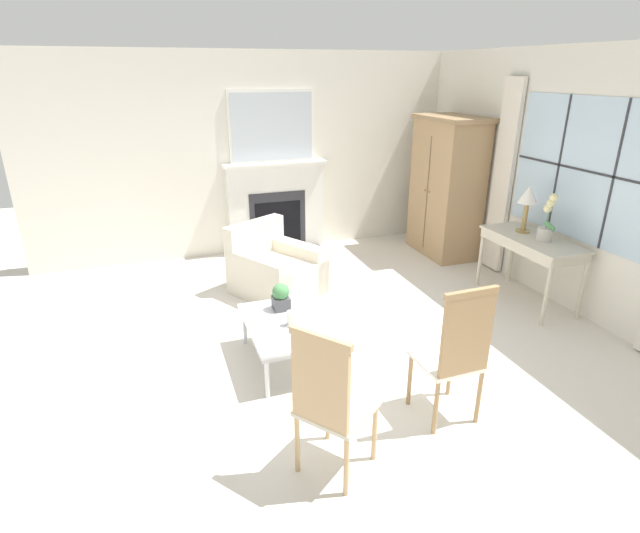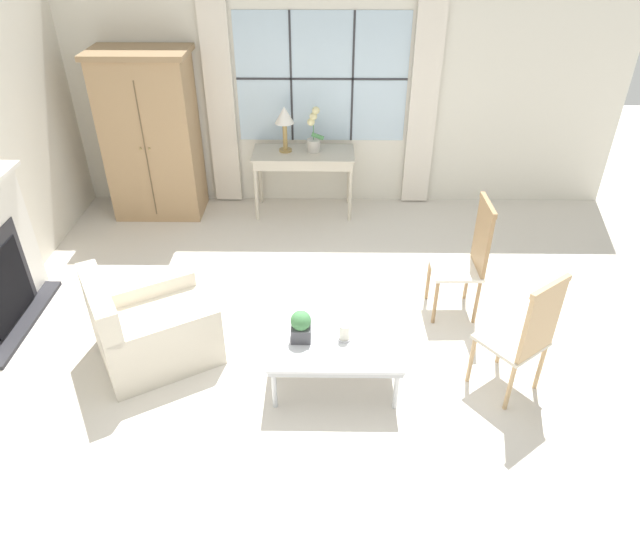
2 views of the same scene
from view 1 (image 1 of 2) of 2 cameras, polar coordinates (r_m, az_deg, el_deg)
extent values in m
plane|color=silver|center=(4.96, -0.46, -9.31)|extent=(14.00, 14.00, 0.00)
cube|color=silver|center=(6.07, 28.02, 8.20)|extent=(7.20, 0.06, 2.80)
cube|color=silver|center=(6.02, 28.06, 9.66)|extent=(2.00, 0.01, 1.49)
cube|color=#2D2D33|center=(6.26, 25.66, 10.44)|extent=(0.02, 0.02, 1.49)
cube|color=#2D2D33|center=(5.78, 30.56, 8.79)|extent=(0.02, 0.02, 1.49)
cube|color=#2D2D33|center=(6.01, 28.02, 9.66)|extent=(2.00, 0.02, 0.02)
cube|color=silver|center=(6.91, 20.18, 9.45)|extent=(0.33, 0.06, 2.45)
cube|color=silver|center=(7.42, -3.71, 12.68)|extent=(0.06, 7.20, 2.80)
cube|color=#2D2D33|center=(7.51, -4.73, 1.89)|extent=(0.34, 1.26, 0.04)
cube|color=silver|center=(7.40, -5.04, 6.61)|extent=(0.18, 1.40, 1.28)
cube|color=silver|center=(7.23, -5.15, 11.61)|extent=(0.24, 1.48, 0.04)
cube|color=black|center=(7.37, -4.79, 4.71)|extent=(0.02, 0.67, 0.70)
cube|color=#2D2D33|center=(7.36, -4.81, 5.17)|extent=(0.01, 0.83, 0.86)
cube|color=silver|center=(7.26, -5.49, 15.61)|extent=(0.04, 1.23, 1.00)
cube|color=silver|center=(7.24, -5.45, 15.60)|extent=(0.01, 1.15, 0.92)
cube|color=tan|center=(7.41, 14.23, 8.52)|extent=(1.03, 0.61, 1.90)
cube|color=#977752|center=(7.26, 14.96, 16.06)|extent=(1.11, 0.67, 0.06)
cube|color=brown|center=(7.26, 12.14, 8.13)|extent=(0.01, 0.01, 1.60)
sphere|color=#997F4C|center=(7.29, 11.91, 8.51)|extent=(0.03, 0.03, 0.03)
sphere|color=#997F4C|center=(7.21, 12.32, 8.32)|extent=(0.03, 0.03, 0.03)
cube|color=beige|center=(6.12, 23.18, 2.92)|extent=(1.21, 0.56, 0.03)
cube|color=beige|center=(6.13, 23.09, 2.34)|extent=(1.16, 0.53, 0.10)
cylinder|color=beige|center=(6.50, 17.87, 1.02)|extent=(0.04, 0.04, 0.75)
cylinder|color=beige|center=(5.71, 24.49, -2.80)|extent=(0.04, 0.04, 0.75)
cylinder|color=beige|center=(6.79, 21.10, 1.46)|extent=(0.04, 0.04, 0.75)
cylinder|color=beige|center=(6.04, 27.81, -2.10)|extent=(0.04, 0.04, 0.75)
cylinder|color=#9E7F47|center=(6.28, 22.16, 3.79)|extent=(0.15, 0.15, 0.02)
cylinder|color=#9E7F47|center=(6.23, 22.39, 5.30)|extent=(0.05, 0.05, 0.32)
cone|color=white|center=(6.17, 22.73, 7.61)|extent=(0.23, 0.23, 0.20)
cylinder|color=#BCB7AD|center=(6.03, 24.29, 3.37)|extent=(0.16, 0.16, 0.15)
cylinder|color=#47844C|center=(5.96, 24.67, 5.77)|extent=(0.01, 0.01, 0.38)
cube|color=#47844C|center=(5.96, 24.76, 4.26)|extent=(0.15, 0.02, 0.09)
sphere|color=beige|center=(5.98, 24.59, 6.03)|extent=(0.09, 0.09, 0.09)
sphere|color=beige|center=(5.95, 24.87, 6.59)|extent=(0.09, 0.09, 0.09)
sphere|color=beige|center=(5.91, 25.17, 7.15)|extent=(0.09, 0.09, 0.09)
cube|color=beige|center=(6.05, -4.85, -1.17)|extent=(1.22, 1.19, 0.42)
cube|color=beige|center=(6.17, -7.47, 3.31)|extent=(0.56, 0.81, 0.41)
cube|color=beige|center=(6.24, -2.77, 0.29)|extent=(0.90, 0.63, 0.56)
cube|color=beige|center=(5.82, -7.13, -1.47)|extent=(0.90, 0.63, 0.56)
cube|color=white|center=(3.99, 14.24, -10.37)|extent=(0.45, 0.45, 0.03)
cube|color=#9E7A51|center=(3.69, 16.43, -7.58)|extent=(0.04, 0.41, 0.62)
cube|color=#9E7A51|center=(3.55, 16.99, -2.93)|extent=(0.05, 0.43, 0.05)
cylinder|color=#9E7A51|center=(4.16, 10.22, -12.59)|extent=(0.04, 0.04, 0.47)
cylinder|color=#9E7A51|center=(4.35, 14.64, -11.39)|extent=(0.04, 0.04, 0.47)
cylinder|color=#9E7A51|center=(3.91, 13.10, -15.42)|extent=(0.04, 0.04, 0.47)
cylinder|color=#9E7A51|center=(4.10, 17.70, -13.97)|extent=(0.04, 0.04, 0.47)
cube|color=beige|center=(3.42, 1.95, -15.89)|extent=(0.62, 0.62, 0.03)
cube|color=tan|center=(3.10, 0.02, -13.25)|extent=(0.34, 0.27, 0.59)
cube|color=tan|center=(2.93, 0.03, -8.22)|extent=(0.37, 0.29, 0.05)
cylinder|color=tan|center=(3.77, 0.92, -16.38)|extent=(0.04, 0.04, 0.46)
cylinder|color=tan|center=(3.63, 6.25, -18.33)|extent=(0.04, 0.04, 0.46)
cylinder|color=tan|center=(3.53, -2.61, -19.53)|extent=(0.04, 0.04, 0.46)
cylinder|color=tan|center=(3.38, 3.02, -21.87)|extent=(0.04, 0.04, 0.46)
cube|color=silver|center=(4.57, -3.48, -6.44)|extent=(1.04, 0.77, 0.03)
cube|color=#B1B3B8|center=(4.58, -3.47, -6.80)|extent=(1.02, 0.75, 0.04)
cylinder|color=silver|center=(5.01, -8.60, -6.69)|extent=(0.04, 0.04, 0.39)
cylinder|color=silver|center=(4.22, -6.08, -12.46)|extent=(0.04, 0.04, 0.39)
cylinder|color=silver|center=(5.15, -1.28, -5.60)|extent=(0.04, 0.04, 0.39)
cylinder|color=silver|center=(4.38, 2.57, -10.90)|extent=(0.04, 0.04, 0.39)
cube|color=#4C4C51|center=(4.76, -4.47, -4.19)|extent=(0.15, 0.15, 0.13)
sphere|color=#47844C|center=(4.71, -4.51, -2.91)|extent=(0.16, 0.16, 0.16)
cylinder|color=silver|center=(4.50, -3.31, -6.66)|extent=(0.11, 0.11, 0.01)
cylinder|color=white|center=(4.46, -3.33, -5.88)|extent=(0.08, 0.08, 0.13)
cylinder|color=black|center=(4.43, -3.34, -5.09)|extent=(0.00, 0.00, 0.01)
camera|label=2|loc=(4.71, -55.72, 23.27)|focal=32.00mm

